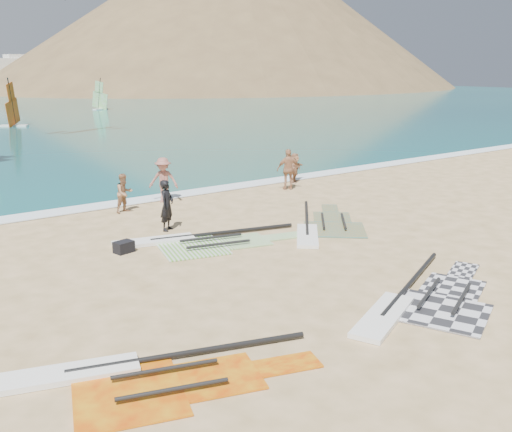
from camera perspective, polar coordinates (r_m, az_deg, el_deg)
ground at (r=16.66m, az=9.72°, el=-5.87°), size 300.00×300.00×0.00m
surf_line at (r=26.32m, az=-9.84°, el=1.75°), size 300.00×1.20×0.04m
headland_main at (r=170.65m, az=-2.01°, el=12.70°), size 143.00×143.00×45.00m
headland_minor at (r=200.02m, az=4.83°, el=12.94°), size 70.00×70.00×28.00m
rig_grey at (r=15.09m, az=16.10°, el=-8.27°), size 6.59×4.14×0.21m
rig_green at (r=19.45m, az=-6.02°, el=-2.55°), size 6.45×3.32×0.21m
rig_orange at (r=21.27m, az=6.52°, el=-1.07°), size 5.33×5.19×0.20m
rig_red at (r=11.54m, az=-11.61°, el=-15.43°), size 6.02×3.38×0.20m
gear_bag_near at (r=18.82m, az=-13.08°, el=-3.03°), size 0.66×0.54×0.37m
person_wetsuit at (r=20.88m, az=-8.90°, el=1.05°), size 0.81×0.76×1.87m
beachgoer_left at (r=23.91m, az=-13.03°, el=2.25°), size 0.90×0.77×1.60m
beachgoer_mid at (r=25.39m, az=-9.24°, el=3.58°), size 1.45×1.39×1.98m
beachgoer_back at (r=27.70m, az=3.27°, el=4.68°), size 1.26×0.92×1.98m
beachgoer_right at (r=29.57m, az=3.91°, el=4.84°), size 1.44×1.12×1.52m
windsurfer_centre at (r=62.65m, az=-23.14°, el=9.47°), size 2.61×2.68×4.86m
windsurfer_right at (r=84.16m, az=-15.35°, el=11.08°), size 2.47×2.68×4.40m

